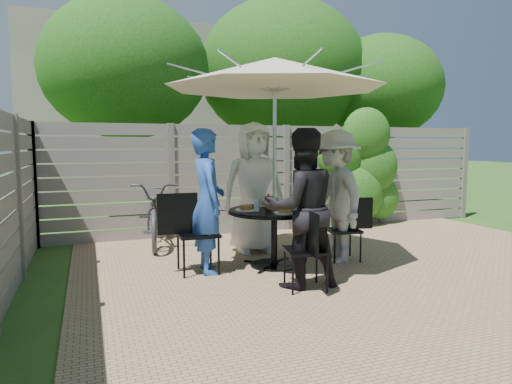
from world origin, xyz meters
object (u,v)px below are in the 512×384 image
object	(u,v)px
syrup_jug	(268,202)
coffee_cup	(276,202)
chair_left	(197,250)
plate_right	(301,206)
chair_right	(344,242)
glass_back	(260,201)
bicycle	(155,213)
plate_extra	(297,210)
chair_front	(306,266)
glass_left	(257,206)
patio_table	(274,227)
person_right	(335,197)
person_back	(254,188)
chair_back	(251,232)
plate_back	(265,204)
person_left	(207,202)
plate_front	(285,211)
plate_left	(246,209)
umbrella	(275,73)
glass_front	(290,206)

from	to	relation	value
syrup_jug	coffee_cup	world-z (taller)	syrup_jug
chair_left	plate_right	size ratio (longest dim) A/B	3.70
chair_right	glass_back	size ratio (longest dim) A/B	5.93
bicycle	glass_back	bearing A→B (deg)	-45.70
plate_extra	glass_back	world-z (taller)	glass_back
chair_left	chair_front	bearing A→B (deg)	-46.23
glass_left	chair_left	bearing A→B (deg)	168.99
patio_table	plate_right	distance (m)	0.43
chair_front	person_right	distance (m)	1.40
coffee_cup	chair_left	bearing A→B (deg)	-170.92
chair_left	bicycle	world-z (taller)	bicycle
person_back	coffee_cup	bearing A→B (deg)	-80.69
chair_back	plate_extra	size ratio (longest dim) A/B	3.69
plate_back	person_left	bearing A→B (deg)	-159.14
plate_front	coffee_cup	size ratio (longest dim) A/B	2.17
chair_left	coffee_cup	size ratio (longest dim) A/B	8.02
plate_back	plate_front	bearing A→B (deg)	-92.59
glass_back	syrup_jug	bearing A→B (deg)	-80.51
bicycle	person_back	bearing A→B (deg)	-29.38
plate_left	person_left	bearing A→B (deg)	177.41
person_left	chair_right	bearing A→B (deg)	-90.06
syrup_jug	plate_left	bearing A→B (deg)	-173.13
umbrella	glass_back	world-z (taller)	umbrella
person_left	chair_front	size ratio (longest dim) A/B	1.98
chair_left	person_left	distance (m)	0.58
plate_front	glass_left	bearing A→B (deg)	132.91
person_right	plate_right	xyz separation A→B (m)	(-0.47, 0.02, -0.10)
chair_right	plate_extra	xyz separation A→B (m)	(-0.80, -0.26, 0.50)
chair_left	chair_back	bearing A→B (deg)	43.72
chair_left	glass_back	distance (m)	1.03
plate_extra	bicycle	distance (m)	2.51
patio_table	chair_front	distance (m)	1.00
chair_back	person_left	size ratio (longest dim) A/B	0.52
person_right	bicycle	world-z (taller)	person_right
person_back	coffee_cup	xyz separation A→B (m)	(0.07, -0.61, -0.13)
person_left	glass_left	bearing A→B (deg)	-100.42
chair_left	chair_front	xyz separation A→B (m)	(0.92, -1.01, -0.03)
plate_front	person_left	bearing A→B (deg)	153.96
plate_left	plate_front	distance (m)	0.51
person_left	plate_back	distance (m)	0.91
chair_left	plate_extra	world-z (taller)	chair_left
glass_front	chair_left	bearing A→B (deg)	163.80
glass_front	coffee_cup	distance (m)	0.48
plate_back	plate_right	world-z (taller)	same
plate_back	plate_right	bearing A→B (deg)	-47.59
chair_left	person_right	xyz separation A→B (m)	(1.79, -0.08, 0.56)
glass_back	chair_right	bearing A→B (deg)	-16.33
umbrella	plate_back	xyz separation A→B (m)	(0.02, 0.36, -1.61)
chair_back	chair_right	bearing A→B (deg)	46.28
plate_extra	glass_left	distance (m)	0.48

